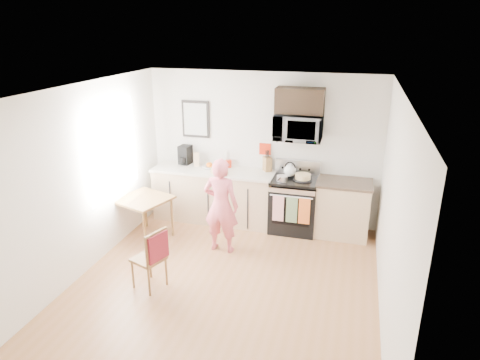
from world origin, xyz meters
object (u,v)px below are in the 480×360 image
(dining_table, at_px, (144,203))
(chair, at_px, (154,252))
(range, at_px, (294,206))
(microwave, at_px, (298,127))
(cake, at_px, (303,177))
(person, at_px, (221,206))

(dining_table, xyz_separation_m, chair, (0.82, -1.30, -0.06))
(range, bearing_deg, microwave, 90.06)
(microwave, height_order, chair, microwave)
(dining_table, height_order, chair, chair)
(dining_table, distance_m, cake, 2.60)
(range, distance_m, cake, 0.55)
(microwave, relative_size, person, 0.51)
(range, relative_size, person, 0.78)
(microwave, bearing_deg, dining_table, -155.12)
(range, xyz_separation_m, cake, (0.13, -0.04, 0.54))
(person, height_order, dining_table, person)
(range, xyz_separation_m, dining_table, (-2.28, -0.95, 0.18))
(dining_table, relative_size, cake, 2.69)
(microwave, xyz_separation_m, chair, (-1.46, -2.35, -1.20))
(range, distance_m, dining_table, 2.48)
(range, relative_size, cake, 3.79)
(cake, bearing_deg, range, 164.34)
(person, bearing_deg, range, -131.38)
(range, bearing_deg, chair, -123.05)
(microwave, distance_m, cake, 0.81)
(range, relative_size, chair, 1.34)
(range, bearing_deg, person, -133.87)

